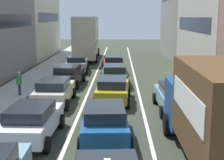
# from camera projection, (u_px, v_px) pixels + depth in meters

# --- Properties ---
(sidewalk_left) EXTENTS (2.60, 64.00, 0.14)m
(sidewalk_left) POSITION_uv_depth(u_px,v_px,m) (31.00, 80.00, 26.77)
(sidewalk_left) COLOR #AAAAAA
(sidewalk_left) RESTS_ON ground
(lane_stripe_left) EXTENTS (0.16, 60.00, 0.01)m
(lane_stripe_left) POSITION_uv_depth(u_px,v_px,m) (93.00, 81.00, 26.67)
(lane_stripe_left) COLOR silver
(lane_stripe_left) RESTS_ON ground
(lane_stripe_right) EXTENTS (0.16, 60.00, 0.01)m
(lane_stripe_right) POSITION_uv_depth(u_px,v_px,m) (136.00, 81.00, 26.59)
(lane_stripe_right) COLOR silver
(lane_stripe_right) RESTS_ON ground
(removalist_box_truck) EXTENTS (2.72, 7.71, 3.58)m
(removalist_box_truck) POSITION_uv_depth(u_px,v_px,m) (217.00, 109.00, 11.25)
(removalist_box_truck) COLOR navy
(removalist_box_truck) RESTS_ON ground
(sedan_centre_lane_second) EXTENTS (2.24, 4.39, 1.49)m
(sedan_centre_lane_second) POSITION_uv_depth(u_px,v_px,m) (105.00, 121.00, 13.83)
(sedan_centre_lane_second) COLOR #194C8C
(sedan_centre_lane_second) RESTS_ON ground
(wagon_left_lane_second) EXTENTS (2.12, 4.33, 1.49)m
(wagon_left_lane_second) POSITION_uv_depth(u_px,v_px,m) (32.00, 121.00, 13.85)
(wagon_left_lane_second) COLOR silver
(wagon_left_lane_second) RESTS_ON ground
(hatchback_centre_lane_third) EXTENTS (2.21, 4.37, 1.49)m
(hatchback_centre_lane_third) POSITION_uv_depth(u_px,v_px,m) (113.00, 89.00, 19.94)
(hatchback_centre_lane_third) COLOR #B29319
(hatchback_centre_lane_third) RESTS_ON ground
(sedan_left_lane_third) EXTENTS (2.08, 4.31, 1.49)m
(sedan_left_lane_third) POSITION_uv_depth(u_px,v_px,m) (54.00, 91.00, 19.51)
(sedan_left_lane_third) COLOR beige
(sedan_left_lane_third) RESTS_ON ground
(coupe_centre_lane_fourth) EXTENTS (2.20, 4.37, 1.49)m
(coupe_centre_lane_fourth) POSITION_uv_depth(u_px,v_px,m) (114.00, 74.00, 25.25)
(coupe_centre_lane_fourth) COLOR #19592D
(coupe_centre_lane_fourth) RESTS_ON ground
(sedan_left_lane_fourth) EXTENTS (2.24, 4.39, 1.49)m
(sedan_left_lane_fourth) POSITION_uv_depth(u_px,v_px,m) (68.00, 75.00, 24.91)
(sedan_left_lane_fourth) COLOR black
(sedan_left_lane_fourth) RESTS_ON ground
(sedan_centre_lane_fifth) EXTENTS (2.27, 4.40, 1.49)m
(sedan_centre_lane_fifth) POSITION_uv_depth(u_px,v_px,m) (113.00, 63.00, 31.04)
(sedan_centre_lane_fifth) COLOR #A51E1E
(sedan_centre_lane_fifth) RESTS_ON ground
(sedan_left_lane_fifth) EXTENTS (2.27, 4.40, 1.49)m
(sedan_left_lane_fifth) POSITION_uv_depth(u_px,v_px,m) (77.00, 63.00, 30.97)
(sedan_left_lane_fifth) COLOR gray
(sedan_left_lane_fifth) RESTS_ON ground
(sedan_right_lane_behind_truck) EXTENTS (2.15, 4.35, 1.49)m
(sedan_right_lane_behind_truck) POSITION_uv_depth(u_px,v_px,m) (176.00, 96.00, 18.14)
(sedan_right_lane_behind_truck) COLOR #759EB7
(sedan_right_lane_behind_truck) RESTS_ON ground
(bus_mid_queue_primary) EXTENTS (3.06, 10.58, 5.06)m
(bus_mid_queue_primary) POSITION_uv_depth(u_px,v_px,m) (87.00, 36.00, 39.80)
(bus_mid_queue_primary) COLOR #BFB793
(bus_mid_queue_primary) RESTS_ON ground
(pedestrian_mid_sidewalk) EXTENTS (0.34, 0.51, 1.66)m
(pedestrian_mid_sidewalk) POSITION_uv_depth(u_px,v_px,m) (19.00, 82.00, 21.22)
(pedestrian_mid_sidewalk) COLOR #262D47
(pedestrian_mid_sidewalk) RESTS_ON ground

